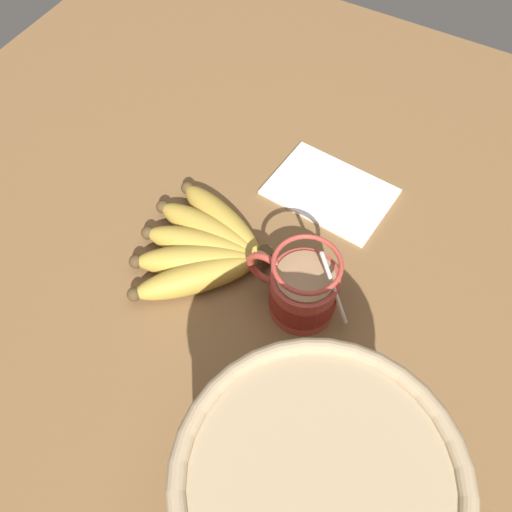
# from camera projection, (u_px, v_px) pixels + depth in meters

# --- Properties ---
(table) EXTENTS (1.30, 1.30, 0.03)m
(table) POSITION_uv_depth(u_px,v_px,m) (255.00, 289.00, 0.78)
(table) COLOR brown
(table) RESTS_ON ground
(coffee_mug) EXTENTS (0.15, 0.09, 0.14)m
(coffee_mug) POSITION_uv_depth(u_px,v_px,m) (302.00, 291.00, 0.71)
(coffee_mug) COLOR #B23D33
(coffee_mug) RESTS_ON table
(banana_bunch) EXTENTS (0.19, 0.22, 0.04)m
(banana_bunch) POSITION_uv_depth(u_px,v_px,m) (204.00, 246.00, 0.77)
(banana_bunch) COLOR #4C381E
(banana_bunch) RESTS_ON table
(woven_basket) EXTENTS (0.24, 0.24, 0.20)m
(woven_basket) POSITION_uv_depth(u_px,v_px,m) (312.00, 502.00, 0.52)
(woven_basket) COLOR tan
(woven_basket) RESTS_ON table
(napkin) EXTENTS (0.19, 0.14, 0.01)m
(napkin) POSITION_uv_depth(u_px,v_px,m) (330.00, 192.00, 0.85)
(napkin) COLOR white
(napkin) RESTS_ON table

